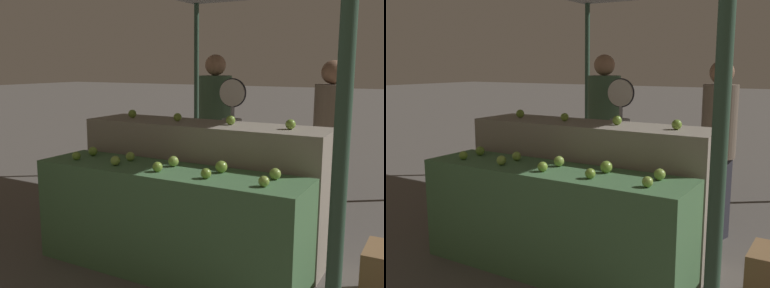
% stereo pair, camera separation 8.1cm
% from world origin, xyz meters
% --- Properties ---
extents(ground_plane, '(60.00, 60.00, 0.00)m').
position_xyz_m(ground_plane, '(0.00, 0.00, 0.00)').
color(ground_plane, '#59544F').
extents(display_counter_front, '(2.17, 0.55, 0.83)m').
position_xyz_m(display_counter_front, '(0.00, 0.00, 0.41)').
color(display_counter_front, '#4C7A4C').
rests_on(display_counter_front, ground_plane).
extents(display_counter_back, '(2.17, 0.55, 1.11)m').
position_xyz_m(display_counter_back, '(0.00, 0.60, 0.55)').
color(display_counter_back, gray).
rests_on(display_counter_back, ground_plane).
extents(apple_front_0, '(0.07, 0.07, 0.07)m').
position_xyz_m(apple_front_0, '(-0.81, -0.10, 0.86)').
color(apple_front_0, '#7AA338').
rests_on(apple_front_0, display_counter_front).
extents(apple_front_1, '(0.08, 0.08, 0.08)m').
position_xyz_m(apple_front_1, '(-0.40, -0.10, 0.87)').
color(apple_front_1, '#8EB247').
rests_on(apple_front_1, display_counter_front).
extents(apple_front_2, '(0.07, 0.07, 0.07)m').
position_xyz_m(apple_front_2, '(0.00, -0.11, 0.86)').
color(apple_front_2, '#84AD3D').
rests_on(apple_front_2, display_counter_front).
extents(apple_front_3, '(0.07, 0.07, 0.07)m').
position_xyz_m(apple_front_3, '(0.40, -0.11, 0.86)').
color(apple_front_3, '#7AA338').
rests_on(apple_front_3, display_counter_front).
extents(apple_front_4, '(0.07, 0.07, 0.07)m').
position_xyz_m(apple_front_4, '(0.83, -0.11, 0.86)').
color(apple_front_4, '#8EB247').
rests_on(apple_front_4, display_counter_front).
extents(apple_front_5, '(0.08, 0.08, 0.08)m').
position_xyz_m(apple_front_5, '(-0.82, 0.11, 0.87)').
color(apple_front_5, '#7AA338').
rests_on(apple_front_5, display_counter_front).
extents(apple_front_6, '(0.07, 0.07, 0.07)m').
position_xyz_m(apple_front_6, '(-0.41, 0.10, 0.86)').
color(apple_front_6, '#8EB247').
rests_on(apple_front_6, display_counter_front).
extents(apple_front_7, '(0.08, 0.08, 0.08)m').
position_xyz_m(apple_front_7, '(0.01, 0.10, 0.87)').
color(apple_front_7, '#8EB247').
rests_on(apple_front_7, display_counter_front).
extents(apple_front_8, '(0.09, 0.09, 0.09)m').
position_xyz_m(apple_front_8, '(0.42, 0.10, 0.87)').
color(apple_front_8, '#84AD3D').
rests_on(apple_front_8, display_counter_front).
extents(apple_front_9, '(0.08, 0.08, 0.08)m').
position_xyz_m(apple_front_9, '(0.83, 0.10, 0.87)').
color(apple_front_9, '#8EB247').
rests_on(apple_front_9, display_counter_front).
extents(apple_back_0, '(0.08, 0.08, 0.08)m').
position_xyz_m(apple_back_0, '(-0.77, 0.61, 1.15)').
color(apple_back_0, '#7AA338').
rests_on(apple_back_0, display_counter_back).
extents(apple_back_1, '(0.07, 0.07, 0.07)m').
position_xyz_m(apple_back_1, '(-0.27, 0.61, 1.15)').
color(apple_back_1, '#84AD3D').
rests_on(apple_back_1, display_counter_back).
extents(apple_back_2, '(0.08, 0.08, 0.08)m').
position_xyz_m(apple_back_2, '(0.25, 0.61, 1.15)').
color(apple_back_2, '#7AA338').
rests_on(apple_back_2, display_counter_back).
extents(apple_back_3, '(0.08, 0.08, 0.08)m').
position_xyz_m(apple_back_3, '(0.76, 0.60, 1.15)').
color(apple_back_3, '#7AA338').
rests_on(apple_back_3, display_counter_back).
extents(produce_scale, '(0.29, 0.20, 1.47)m').
position_xyz_m(produce_scale, '(-0.05, 1.28, 1.07)').
color(produce_scale, '#99999E').
rests_on(produce_scale, ground_plane).
extents(person_vendor_at_scale, '(0.43, 0.43, 1.71)m').
position_xyz_m(person_vendor_at_scale, '(-0.40, 1.60, 0.99)').
color(person_vendor_at_scale, '#2D2D38').
rests_on(person_vendor_at_scale, ground_plane).
extents(person_customer_left, '(0.39, 0.39, 1.64)m').
position_xyz_m(person_customer_left, '(0.89, 1.41, 0.96)').
color(person_customer_left, '#2D2D38').
rests_on(person_customer_left, ground_plane).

